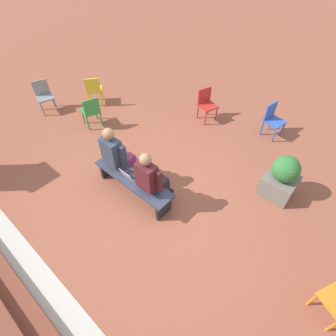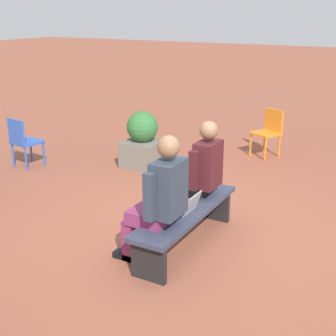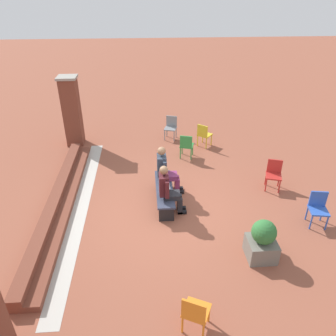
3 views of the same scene
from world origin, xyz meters
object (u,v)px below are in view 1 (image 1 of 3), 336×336
object	(u,v)px
plastic_chair_foreground	(44,94)
plastic_chair_far_right	(94,89)
person_student	(151,178)
plastic_chair_by_pillar	(206,103)
bench	(133,181)
laptop	(130,175)
person_adult	(117,154)
planter	(282,178)
plastic_chair_far_left	(91,110)
plastic_chair_near_bench_left	(273,118)

from	to	relation	value
plastic_chair_foreground	plastic_chair_far_right	world-z (taller)	same
person_student	plastic_chair_by_pillar	world-z (taller)	person_student
bench	laptop	bearing A→B (deg)	12.61
bench	person_student	size ratio (longest dim) A/B	1.33
bench	plastic_chair_far_right	bearing A→B (deg)	-25.76
person_adult	plastic_chair_far_right	size ratio (longest dim) A/B	1.67
plastic_chair_far_right	bench	bearing A→B (deg)	154.24
person_adult	plastic_chair_foreground	size ratio (longest dim) A/B	1.67
person_adult	plastic_chair_by_pillar	distance (m)	3.06
person_adult	laptop	bearing A→B (deg)	168.94
plastic_chair_foreground	plastic_chair_far_right	xyz separation A→B (m)	(-0.80, -1.10, 0.00)
plastic_chair_by_pillar	person_adult	bearing A→B (deg)	90.35
bench	planter	distance (m)	2.90
laptop	plastic_chair_far_right	bearing A→B (deg)	-26.30
plastic_chair_far_left	plastic_chair_far_right	size ratio (longest dim) A/B	1.00
person_student	plastic_chair_near_bench_left	bearing A→B (deg)	-100.97
plastic_chair_far_left	plastic_chair_far_right	distance (m)	1.10
plastic_chair_foreground	person_adult	bearing A→B (deg)	173.24
person_student	plastic_chair_foreground	xyz separation A→B (m)	(4.57, -0.43, -0.24)
plastic_chair_foreground	plastic_chair_by_pillar	world-z (taller)	same
plastic_chair_foreground	plastic_chair_far_left	world-z (taller)	same
plastic_chair_near_bench_left	plastic_chair_far_right	bearing A→B (deg)	24.28
plastic_chair_far_left	planter	distance (m)	4.76
plastic_chair_far_left	plastic_chair_foreground	bearing A→B (deg)	13.18
laptop	planter	bearing A→B (deg)	-138.87
person_adult	plastic_chair_by_pillar	bearing A→B (deg)	-89.65
person_student	laptop	bearing A→B (deg)	8.99
plastic_chair_by_pillar	plastic_chair_far_right	size ratio (longest dim) A/B	1.00
plastic_chair_by_pillar	planter	size ratio (longest dim) A/B	0.89
bench	plastic_chair_foreground	distance (m)	4.15
bench	plastic_chair_by_pillar	xyz separation A→B (m)	(0.50, -3.12, 0.13)
person_student	bench	bearing A→B (deg)	8.55
person_student	plastic_chair_near_bench_left	size ratio (longest dim) A/B	1.61
plastic_chair_by_pillar	plastic_chair_foreground	bearing A→B (deg)	35.89
plastic_chair_far_right	plastic_chair_by_pillar	bearing A→B (deg)	-151.74
plastic_chair_far_right	plastic_chair_far_left	bearing A→B (deg)	139.32
plastic_chair_far_left	laptop	bearing A→B (deg)	159.77
bench	plastic_chair_near_bench_left	distance (m)	3.79
person_student	plastic_chair_far_right	bearing A→B (deg)	-22.15
plastic_chair_foreground	plastic_chair_far_left	size ratio (longest dim) A/B	1.00
bench	plastic_chair_far_right	distance (m)	3.69
person_student	plastic_chair_foreground	distance (m)	4.60
plastic_chair_foreground	bench	bearing A→B (deg)	173.05
plastic_chair_by_pillar	planter	distance (m)	2.92
person_adult	plastic_chair_foreground	distance (m)	3.67
plastic_chair_near_bench_left	plastic_chair_far_right	distance (m)	4.89
plastic_chair_foreground	person_student	bearing A→B (deg)	174.57
laptop	plastic_chair_near_bench_left	xyz separation A→B (m)	(-1.19, -3.63, -0.02)
plastic_chair_foreground	plastic_chair_far_right	distance (m)	1.36
plastic_chair_near_bench_left	plastic_chair_far_right	xyz separation A→B (m)	(4.46, 2.01, 0.00)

